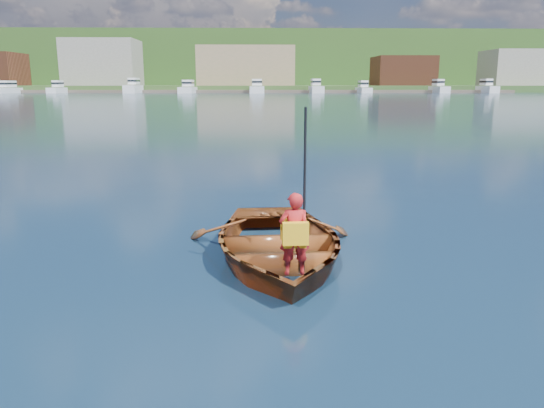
{
  "coord_description": "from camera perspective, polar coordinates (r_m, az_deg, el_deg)",
  "views": [
    {
      "loc": [
        -1.0,
        -8.19,
        2.6
      ],
      "look_at": [
        -0.82,
        -0.58,
        0.87
      ],
      "focal_mm": 35.0,
      "sensor_mm": 36.0,
      "label": 1
    }
  ],
  "objects": [
    {
      "name": "ground",
      "position": [
        8.65,
        5.34,
        -4.71
      ],
      "size": [
        600.0,
        600.0,
        0.0
      ],
      "color": "#0E2341",
      "rests_on": "ground"
    },
    {
      "name": "rowboat",
      "position": [
        7.97,
        0.51,
        -4.26
      ],
      "size": [
        3.05,
        4.11,
        0.82
      ],
      "color": "#65290F",
      "rests_on": "ground"
    },
    {
      "name": "child_paddler",
      "position": [
        7.01,
        2.44,
        -3.15
      ],
      "size": [
        0.42,
        0.36,
        2.21
      ],
      "color": "red",
      "rests_on": "ground"
    },
    {
      "name": "shoreline",
      "position": [
        244.93,
        -1.2,
        14.63
      ],
      "size": [
        400.0,
        140.0,
        22.0
      ],
      "color": "#325F24",
      "rests_on": "ground"
    },
    {
      "name": "dock",
      "position": [
        156.38,
        -4.16,
        11.99
      ],
      "size": [
        160.04,
        9.26,
        0.8
      ],
      "color": "brown",
      "rests_on": "ground"
    },
    {
      "name": "waterfront_buildings",
      "position": [
        173.4,
        -3.74,
        14.5
      ],
      "size": [
        202.0,
        16.0,
        14.0
      ],
      "color": "brown",
      "rests_on": "ground"
    },
    {
      "name": "marina_yachts",
      "position": [
        151.61,
        -3.33,
        12.34
      ],
      "size": [
        137.65,
        14.0,
        4.42
      ],
      "color": "white",
      "rests_on": "ground"
    },
    {
      "name": "hillside_trees",
      "position": [
        249.85,
        10.8,
        16.08
      ],
      "size": [
        275.75,
        71.28,
        23.54
      ],
      "color": "#382314",
      "rests_on": "ground"
    }
  ]
}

